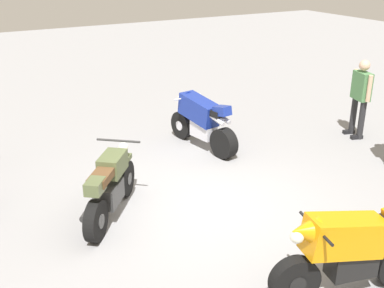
{
  "coord_description": "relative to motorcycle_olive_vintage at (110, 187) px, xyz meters",
  "views": [
    {
      "loc": [
        3.4,
        5.68,
        3.79
      ],
      "look_at": [
        -0.23,
        -0.82,
        0.75
      ],
      "focal_mm": 44.32,
      "sensor_mm": 36.0,
      "label": 1
    }
  ],
  "objects": [
    {
      "name": "person_in_green_shirt",
      "position": [
        -5.88,
        -0.6,
        0.48
      ],
      "size": [
        0.42,
        0.65,
        1.69
      ],
      "rotation": [
        0.0,
        0.0,
        5.99
      ],
      "color": "#262628",
      "rests_on": "ground"
    },
    {
      "name": "motorcycle_orange_sportbike",
      "position": [
        -1.8,
        3.03,
        0.11
      ],
      "size": [
        1.94,
        0.79,
        1.14
      ],
      "rotation": [
        0.0,
        0.0,
        6.05
      ],
      "color": "black",
      "rests_on": "ground"
    },
    {
      "name": "motorcycle_olive_vintage",
      "position": [
        0.0,
        0.0,
        0.0
      ],
      "size": [
        1.35,
        1.62,
        1.07
      ],
      "rotation": [
        0.0,
        0.0,
        4.03
      ],
      "color": "black",
      "rests_on": "ground"
    },
    {
      "name": "motorcycle_blue_sportbike",
      "position": [
        -2.6,
        -1.71,
        0.11
      ],
      "size": [
        0.7,
        1.96,
        1.14
      ],
      "rotation": [
        0.0,
        0.0,
        4.87
      ],
      "color": "black",
      "rests_on": "ground"
    },
    {
      "name": "ground_plane",
      "position": [
        -1.38,
        0.48,
        -0.49
      ],
      "size": [
        40.0,
        40.0,
        0.0
      ],
      "primitive_type": "plane",
      "color": "gray"
    }
  ]
}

